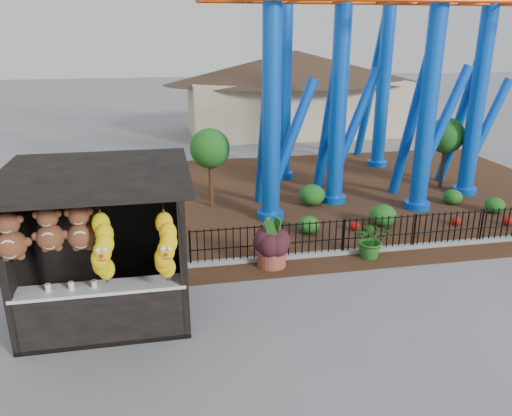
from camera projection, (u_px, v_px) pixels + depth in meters
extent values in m
plane|color=slate|center=(262.00, 328.00, 9.92)|extent=(120.00, 120.00, 0.00)
cube|color=#331E11|center=(326.00, 195.00, 18.04)|extent=(18.00, 12.00, 0.02)
cube|color=gray|center=(385.00, 249.00, 13.39)|extent=(18.00, 0.18, 0.12)
cube|color=black|center=(111.00, 309.00, 10.48)|extent=(3.20, 2.60, 0.10)
cube|color=black|center=(109.00, 224.00, 11.15)|extent=(3.20, 0.12, 3.00)
cube|color=black|center=(22.00, 252.00, 9.72)|extent=(0.12, 2.60, 3.00)
cube|color=black|center=(181.00, 241.00, 10.27)|extent=(0.12, 2.60, 3.00)
cube|color=black|center=(94.00, 175.00, 9.25)|extent=(3.50, 3.40, 0.12)
cube|color=black|center=(5.00, 281.00, 8.59)|extent=(0.14, 0.14, 3.00)
cube|color=black|center=(184.00, 267.00, 9.13)|extent=(0.14, 0.14, 3.00)
cube|color=black|center=(104.00, 315.00, 9.34)|extent=(3.00, 0.50, 1.10)
cube|color=silver|center=(100.00, 288.00, 9.15)|extent=(3.10, 0.55, 0.06)
cylinder|color=black|center=(87.00, 206.00, 8.20)|extent=(2.90, 0.04, 0.04)
cylinder|color=blue|center=(272.00, 107.00, 14.58)|extent=(0.56, 0.56, 7.00)
cylinder|color=blue|center=(270.00, 215.00, 15.70)|extent=(0.84, 0.84, 0.24)
cylinder|color=blue|center=(339.00, 95.00, 16.08)|extent=(0.56, 0.56, 7.30)
cylinder|color=blue|center=(333.00, 198.00, 17.26)|extent=(0.84, 0.84, 0.24)
cylinder|color=blue|center=(430.00, 94.00, 15.38)|extent=(0.56, 0.56, 7.50)
cylinder|color=blue|center=(417.00, 205.00, 16.59)|extent=(0.84, 0.84, 0.24)
cylinder|color=blue|center=(477.00, 102.00, 17.09)|extent=(0.56, 0.56, 6.60)
cylinder|color=blue|center=(464.00, 190.00, 18.15)|extent=(0.84, 0.84, 0.24)
cylinder|color=blue|center=(285.00, 55.00, 18.59)|extent=(0.56, 0.56, 9.50)
cylinder|color=blue|center=(283.00, 175.00, 20.14)|extent=(0.84, 0.84, 0.24)
cylinder|color=blue|center=(387.00, 40.00, 20.16)|extent=(0.56, 0.56, 10.50)
cylinder|color=blue|center=(377.00, 163.00, 21.86)|extent=(0.84, 0.84, 0.24)
cylinder|color=blue|center=(265.00, 131.00, 15.70)|extent=(0.36, 2.21, 5.85)
cylinder|color=blue|center=(291.00, 139.00, 15.33)|extent=(1.62, 0.32, 3.73)
cylinder|color=blue|center=(329.00, 119.00, 17.22)|extent=(0.36, 2.29, 6.10)
cylinder|color=blue|center=(354.00, 126.00, 16.85)|extent=(1.67, 0.32, 3.88)
cylinder|color=blue|center=(412.00, 120.00, 16.53)|extent=(0.36, 2.34, 6.26)
cylinder|color=blue|center=(441.00, 128.00, 16.16)|extent=(1.71, 0.32, 3.99)
cylinder|color=blue|center=(459.00, 122.00, 18.20)|extent=(0.36, 2.10, 5.53)
cylinder|color=blue|center=(486.00, 128.00, 17.82)|extent=(1.54, 0.32, 3.52)
cylinder|color=brown|center=(272.00, 256.00, 12.47)|extent=(0.81, 0.81, 0.54)
ellipsoid|color=black|center=(272.00, 234.00, 12.28)|extent=(0.70, 0.70, 0.64)
imported|color=#205218|center=(372.00, 239.00, 12.86)|extent=(1.11, 1.03, 1.03)
ellipsoid|color=#1C5418|center=(308.00, 225.00, 14.48)|extent=(0.64, 0.64, 0.51)
ellipsoid|color=#1C5418|center=(383.00, 215.00, 15.01)|extent=(0.82, 0.82, 0.65)
ellipsoid|color=#1C5418|center=(453.00, 197.00, 16.96)|extent=(0.64, 0.64, 0.51)
ellipsoid|color=#1C5418|center=(312.00, 195.00, 16.83)|extent=(0.89, 0.89, 0.71)
ellipsoid|color=#1C5418|center=(495.00, 205.00, 16.14)|extent=(0.63, 0.63, 0.50)
sphere|color=#B1120B|center=(274.00, 237.00, 13.93)|extent=(0.28, 0.28, 0.28)
sphere|color=#B1120B|center=(355.00, 226.00, 14.71)|extent=(0.28, 0.28, 0.28)
sphere|color=#B1120B|center=(456.00, 221.00, 15.11)|extent=(0.28, 0.28, 0.28)
sphere|color=#B1120B|center=(508.00, 221.00, 15.11)|extent=(0.28, 0.28, 0.28)
cube|color=#BFAD8C|center=(294.00, 106.00, 29.01)|extent=(12.00, 6.00, 3.00)
cone|color=#332319|center=(295.00, 63.00, 28.21)|extent=(15.00, 15.00, 1.80)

